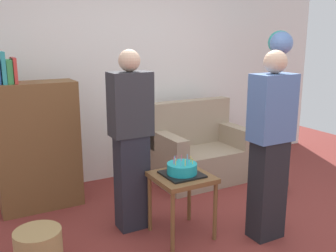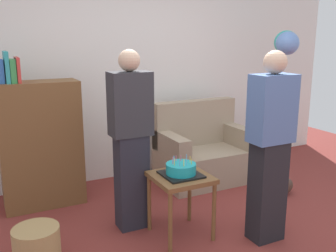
{
  "view_description": "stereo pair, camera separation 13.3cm",
  "coord_description": "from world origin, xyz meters",
  "px_view_note": "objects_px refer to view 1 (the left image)",
  "views": [
    {
      "loc": [
        -1.87,
        -2.33,
        1.74
      ],
      "look_at": [
        -0.25,
        0.59,
        0.95
      ],
      "focal_mm": 40.95,
      "sensor_mm": 36.0,
      "label": 1
    },
    {
      "loc": [
        -1.75,
        -2.39,
        1.74
      ],
      "look_at": [
        -0.25,
        0.59,
        0.95
      ],
      "focal_mm": 40.95,
      "sensor_mm": 36.0,
      "label": 2
    }
  ],
  "objects_px": {
    "couch": "(199,153)",
    "bookshelf": "(37,145)",
    "person_blowing_candles": "(131,141)",
    "handbag": "(279,185)",
    "birthday_cake": "(182,170)",
    "balloon_bunch": "(281,43)",
    "side_table": "(182,184)",
    "person_holding_cake": "(270,146)",
    "wicker_basket": "(39,249)"
  },
  "relations": [
    {
      "from": "couch",
      "to": "bookshelf",
      "type": "distance_m",
      "value": 1.91
    },
    {
      "from": "person_blowing_candles",
      "to": "handbag",
      "type": "bearing_deg",
      "value": 9.25
    },
    {
      "from": "bookshelf",
      "to": "birthday_cake",
      "type": "xyz_separation_m",
      "value": [
        0.98,
        -1.22,
        -0.05
      ]
    },
    {
      "from": "person_blowing_candles",
      "to": "balloon_bunch",
      "type": "distance_m",
      "value": 2.49
    },
    {
      "from": "couch",
      "to": "person_blowing_candles",
      "type": "distance_m",
      "value": 1.5
    },
    {
      "from": "side_table",
      "to": "handbag",
      "type": "distance_m",
      "value": 1.52
    },
    {
      "from": "bookshelf",
      "to": "person_holding_cake",
      "type": "relative_size",
      "value": 0.98
    },
    {
      "from": "wicker_basket",
      "to": "handbag",
      "type": "bearing_deg",
      "value": 3.41
    },
    {
      "from": "couch",
      "to": "side_table",
      "type": "distance_m",
      "value": 1.42
    },
    {
      "from": "person_blowing_candles",
      "to": "balloon_bunch",
      "type": "relative_size",
      "value": 0.9
    },
    {
      "from": "handbag",
      "to": "wicker_basket",
      "type": "bearing_deg",
      "value": -176.59
    },
    {
      "from": "bookshelf",
      "to": "person_holding_cake",
      "type": "xyz_separation_m",
      "value": [
        1.61,
        -1.6,
        0.16
      ]
    },
    {
      "from": "birthday_cake",
      "to": "side_table",
      "type": "bearing_deg",
      "value": 80.83
    },
    {
      "from": "bookshelf",
      "to": "birthday_cake",
      "type": "relative_size",
      "value": 4.99
    },
    {
      "from": "side_table",
      "to": "wicker_basket",
      "type": "bearing_deg",
      "value": 174.61
    },
    {
      "from": "person_blowing_candles",
      "to": "balloon_bunch",
      "type": "height_order",
      "value": "balloon_bunch"
    },
    {
      "from": "bookshelf",
      "to": "balloon_bunch",
      "type": "distance_m",
      "value": 3.12
    },
    {
      "from": "handbag",
      "to": "person_blowing_candles",
      "type": "bearing_deg",
      "value": 177.44
    },
    {
      "from": "couch",
      "to": "person_holding_cake",
      "type": "xyz_separation_m",
      "value": [
        -0.26,
        -1.46,
        0.49
      ]
    },
    {
      "from": "side_table",
      "to": "balloon_bunch",
      "type": "relative_size",
      "value": 0.31
    },
    {
      "from": "person_blowing_candles",
      "to": "couch",
      "type": "bearing_deg",
      "value": 43.01
    },
    {
      "from": "bookshelf",
      "to": "wicker_basket",
      "type": "xyz_separation_m",
      "value": [
        -0.23,
        -1.1,
        -0.52
      ]
    },
    {
      "from": "side_table",
      "to": "wicker_basket",
      "type": "distance_m",
      "value": 1.26
    },
    {
      "from": "bookshelf",
      "to": "person_blowing_candles",
      "type": "bearing_deg",
      "value": -52.84
    },
    {
      "from": "birthday_cake",
      "to": "person_blowing_candles",
      "type": "bearing_deg",
      "value": 132.26
    },
    {
      "from": "person_blowing_candles",
      "to": "wicker_basket",
      "type": "xyz_separation_m",
      "value": [
        -0.89,
        -0.24,
        -0.68
      ]
    },
    {
      "from": "person_blowing_candles",
      "to": "bookshelf",
      "type": "bearing_deg",
      "value": 138.97
    },
    {
      "from": "handbag",
      "to": "couch",
      "type": "bearing_deg",
      "value": 123.88
    },
    {
      "from": "person_blowing_candles",
      "to": "wicker_basket",
      "type": "height_order",
      "value": "person_blowing_candles"
    },
    {
      "from": "handbag",
      "to": "balloon_bunch",
      "type": "relative_size",
      "value": 0.16
    },
    {
      "from": "person_blowing_candles",
      "to": "wicker_basket",
      "type": "distance_m",
      "value": 1.15
    },
    {
      "from": "couch",
      "to": "person_holding_cake",
      "type": "bearing_deg",
      "value": -100.04
    },
    {
      "from": "person_holding_cake",
      "to": "bookshelf",
      "type": "bearing_deg",
      "value": -21.55
    },
    {
      "from": "side_table",
      "to": "couch",
      "type": "bearing_deg",
      "value": 50.47
    },
    {
      "from": "side_table",
      "to": "person_holding_cake",
      "type": "xyz_separation_m",
      "value": [
        0.64,
        -0.38,
        0.35
      ]
    },
    {
      "from": "side_table",
      "to": "person_holding_cake",
      "type": "height_order",
      "value": "person_holding_cake"
    },
    {
      "from": "birthday_cake",
      "to": "balloon_bunch",
      "type": "xyz_separation_m",
      "value": [
        1.97,
        0.92,
        1.04
      ]
    },
    {
      "from": "bookshelf",
      "to": "person_blowing_candles",
      "type": "xyz_separation_m",
      "value": [
        0.66,
        -0.87,
        0.16
      ]
    },
    {
      "from": "wicker_basket",
      "to": "balloon_bunch",
      "type": "xyz_separation_m",
      "value": [
        3.18,
        0.8,
        1.5
      ]
    },
    {
      "from": "bookshelf",
      "to": "side_table",
      "type": "height_order",
      "value": "bookshelf"
    },
    {
      "from": "couch",
      "to": "balloon_bunch",
      "type": "xyz_separation_m",
      "value": [
        1.07,
        -0.17,
        1.31
      ]
    },
    {
      "from": "side_table",
      "to": "birthday_cake",
      "type": "distance_m",
      "value": 0.13
    },
    {
      "from": "bookshelf",
      "to": "handbag",
      "type": "height_order",
      "value": "bookshelf"
    },
    {
      "from": "birthday_cake",
      "to": "person_holding_cake",
      "type": "distance_m",
      "value": 0.77
    },
    {
      "from": "birthday_cake",
      "to": "person_holding_cake",
      "type": "bearing_deg",
      "value": -30.57
    },
    {
      "from": "couch",
      "to": "birthday_cake",
      "type": "relative_size",
      "value": 3.44
    },
    {
      "from": "bookshelf",
      "to": "birthday_cake",
      "type": "height_order",
      "value": "bookshelf"
    },
    {
      "from": "person_blowing_candles",
      "to": "handbag",
      "type": "distance_m",
      "value": 1.91
    },
    {
      "from": "handbag",
      "to": "person_holding_cake",
      "type": "bearing_deg",
      "value": -141.19
    },
    {
      "from": "person_holding_cake",
      "to": "handbag",
      "type": "distance_m",
      "value": 1.27
    }
  ]
}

